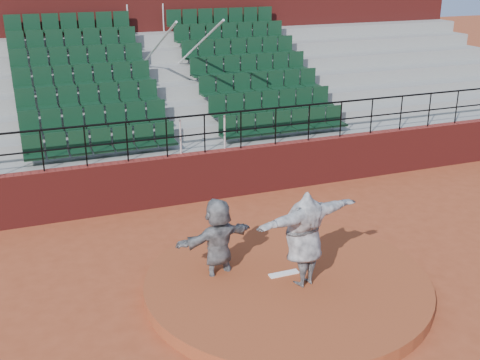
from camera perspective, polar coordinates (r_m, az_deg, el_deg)
ground at (r=11.90m, az=4.45°, el=-10.29°), size 90.00×90.00×0.00m
pitchers_mound at (r=11.83m, az=4.47°, el=-9.77°), size 5.50×5.50×0.25m
pitching_rubber at (r=11.88m, az=4.17°, el=-8.85°), size 0.60×0.15×0.03m
boundary_wall at (r=15.83m, az=-3.29°, el=0.40°), size 24.00×0.30×1.30m
wall_railing at (r=15.42m, az=-3.39°, el=5.22°), size 24.04×0.05×1.03m
seating_deck at (r=18.95m, az=-6.81°, el=6.19°), size 24.00×5.97×4.63m
press_box_facade at (r=22.38m, az=-9.72°, el=13.69°), size 24.00×3.00×7.10m
pitcher at (r=11.19m, az=6.11°, el=-5.55°), size 2.38×1.14×1.87m
fielder at (r=11.66m, az=-2.11°, el=-5.90°), size 1.73×0.87×1.79m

